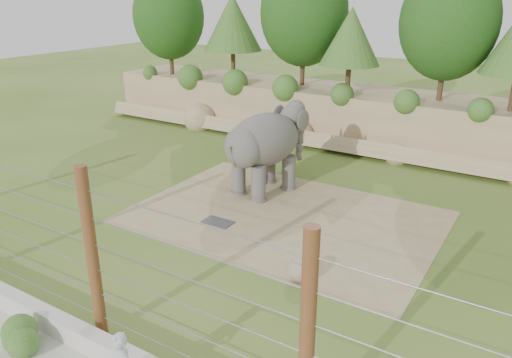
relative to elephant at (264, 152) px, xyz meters
The scene contains 9 objects.
ground 5.02m from the elephant, 74.69° to the right, with size 90.00×90.00×0.00m, color #44691E.
back_embankment 8.63m from the elephant, 77.13° to the left, with size 30.00×5.52×8.77m.
dirt_patch 2.84m from the elephant, 42.23° to the right, with size 10.00×7.00×0.02m, color #99825C.
drain_grate 3.51m from the elephant, 87.68° to the right, with size 1.00×0.60×0.03m, color #262628.
elephant is the anchor object (origin of this frame).
stone_ball 6.41m from the elephant, 50.31° to the right, with size 0.66×0.66×0.66m, color gray.
retaining_wall 9.77m from the elephant, 82.53° to the right, with size 26.00×0.35×0.50m, color #BBB8AC.
barrier_fence 9.19m from the elephant, 82.13° to the right, with size 20.26×0.26×4.00m.
walkway_shrub 10.47m from the elephant, 88.58° to the right, with size 0.75×0.75×0.75m, color #306120.
Camera 1 is at (7.74, -10.46, 7.24)m, focal length 35.00 mm.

